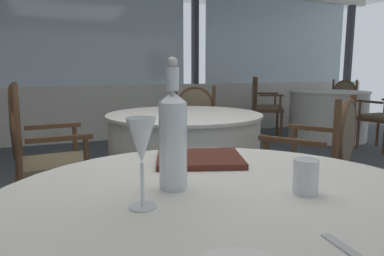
% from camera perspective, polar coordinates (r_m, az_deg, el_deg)
% --- Properties ---
extents(window_wall_far, '(10.92, 0.14, 2.62)m').
position_cam_1_polar(window_wall_far, '(5.57, -16.17, 8.72)').
color(window_wall_far, silver).
rests_on(window_wall_far, ground_plane).
extents(water_bottle, '(0.07, 0.07, 0.35)m').
position_cam_1_polar(water_bottle, '(0.92, -3.10, -1.43)').
color(water_bottle, white).
rests_on(water_bottle, foreground_table).
extents(wine_glass, '(0.07, 0.07, 0.21)m').
position_cam_1_polar(wine_glass, '(0.79, -8.21, -2.46)').
color(wine_glass, white).
rests_on(wine_glass, foreground_table).
extents(water_tumbler, '(0.06, 0.06, 0.09)m').
position_cam_1_polar(water_tumbler, '(0.95, 17.97, -7.47)').
color(water_tumbler, white).
rests_on(water_tumbler, foreground_table).
extents(menu_book, '(0.36, 0.33, 0.02)m').
position_cam_1_polar(menu_book, '(1.23, 1.20, -4.99)').
color(menu_book, '#512319').
rests_on(menu_book, foreground_table).
extents(background_table_0, '(1.15, 1.15, 0.75)m').
position_cam_1_polar(background_table_0, '(2.68, -1.22, -5.67)').
color(background_table_0, silver).
rests_on(background_table_0, ground_plane).
extents(dining_chair_0_0, '(0.49, 0.55, 0.99)m').
position_cam_1_polar(dining_chair_0_0, '(2.41, -23.70, -3.29)').
color(dining_chair_0_0, brown).
rests_on(dining_chair_0_0, ground_plane).
extents(dining_chair_0_1, '(0.65, 0.64, 0.92)m').
position_cam_1_polar(dining_chair_0_1, '(2.22, 20.21, -4.79)').
color(dining_chair_0_1, brown).
rests_on(dining_chair_0_1, ground_plane).
extents(dining_chair_0_2, '(0.65, 0.62, 0.91)m').
position_cam_1_polar(dining_chair_0_2, '(3.62, 0.35, 0.94)').
color(dining_chair_0_2, brown).
rests_on(dining_chair_0_2, ground_plane).
extents(background_table_1, '(1.22, 1.22, 0.75)m').
position_cam_1_polar(background_table_1, '(5.97, 21.13, 1.99)').
color(background_table_1, silver).
rests_on(background_table_1, ground_plane).
extents(dining_chair_1_1, '(0.64, 0.65, 0.91)m').
position_cam_1_polar(dining_chair_1_1, '(6.96, 23.22, 4.18)').
color(dining_chair_1_1, brown).
rests_on(dining_chair_1_1, ground_plane).
extents(dining_chair_1_2, '(0.62, 0.65, 0.98)m').
position_cam_1_polar(dining_chair_1_2, '(5.74, 11.25, 4.15)').
color(dining_chair_1_2, brown).
rests_on(dining_chair_1_2, ground_plane).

